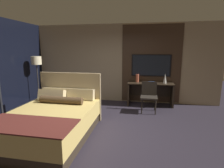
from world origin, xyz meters
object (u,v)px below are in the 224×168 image
(vase_short, at_px, (137,78))
(floor_lamp, at_px, (37,64))
(desk_chair, at_px, (149,94))
(book, at_px, (152,82))
(vase_tall, at_px, (165,78))
(desk, at_px, (150,90))
(tv, at_px, (151,65))
(bed, at_px, (52,120))

(vase_short, bearing_deg, floor_lamp, -169.53)
(desk_chair, xyz_separation_m, vase_short, (-0.40, 0.70, 0.37))
(book, bearing_deg, vase_tall, -6.21)
(desk, xyz_separation_m, floor_lamp, (-3.86, -0.60, 0.88))
(desk, xyz_separation_m, tv, (0.00, 0.22, 0.84))
(desk, bearing_deg, bed, -129.06)
(desk_chair, bearing_deg, vase_tall, 51.27)
(desk, height_order, tv, tv)
(tv, distance_m, floor_lamp, 3.95)
(desk_chair, bearing_deg, tv, 87.45)
(floor_lamp, height_order, book, floor_lamp)
(tv, bearing_deg, desk, -90.00)
(floor_lamp, xyz_separation_m, vase_tall, (4.33, 0.56, -0.45))
(desk, height_order, floor_lamp, floor_lamp)
(desk_chair, height_order, vase_short, vase_short)
(bed, bearing_deg, floor_lamp, 128.74)
(floor_lamp, bearing_deg, desk, 8.87)
(bed, relative_size, vase_tall, 6.82)
(desk, relative_size, tv, 1.14)
(desk, bearing_deg, vase_tall, -5.05)
(bed, bearing_deg, vase_tall, 45.01)
(bed, relative_size, desk_chair, 2.45)
(floor_lamp, relative_size, book, 6.60)
(bed, bearing_deg, desk_chair, 43.53)
(floor_lamp, relative_size, vase_short, 6.09)
(bed, height_order, vase_tall, bed)
(desk, xyz_separation_m, desk_chair, (-0.05, -0.67, 0.03))
(bed, bearing_deg, book, 50.53)
(vase_tall, bearing_deg, bed, -134.99)
(tv, distance_m, book, 0.60)
(desk_chair, relative_size, book, 3.61)
(tv, height_order, book, tv)
(desk, xyz_separation_m, vase_short, (-0.45, 0.03, 0.41))
(desk, bearing_deg, tv, 90.00)
(vase_short, height_order, book, vase_short)
(desk_chair, distance_m, vase_short, 0.88)
(desk, relative_size, desk_chair, 1.67)
(desk_chair, distance_m, floor_lamp, 3.90)
(tv, xyz_separation_m, book, (0.04, -0.22, -0.55))
(vase_tall, xyz_separation_m, book, (-0.43, 0.05, -0.15))
(vase_tall, bearing_deg, desk, 174.95)
(desk, distance_m, desk_chair, 0.67)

